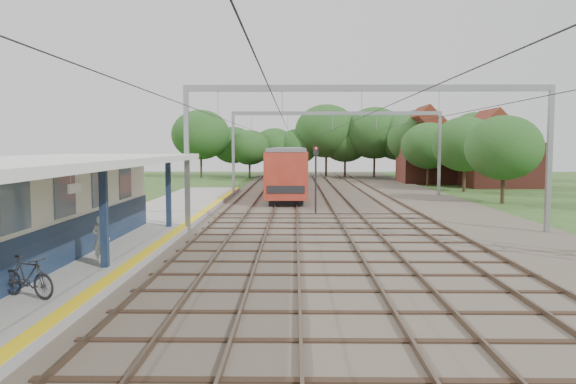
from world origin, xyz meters
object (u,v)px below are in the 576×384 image
object	(u,v)px
person	(101,239)
signal_post	(316,173)
train	(289,166)
bicycle	(27,277)

from	to	relation	value
person	signal_post	world-z (taller)	signal_post
person	train	bearing A→B (deg)	-95.10
person	bicycle	xyz separation A→B (m)	(-0.44, -4.12, -0.26)
bicycle	train	world-z (taller)	train
person	train	world-z (taller)	train
person	signal_post	size ratio (longest dim) A/B	0.39
bicycle	person	bearing A→B (deg)	17.35
train	signal_post	xyz separation A→B (m)	(1.85, -21.78, 0.37)
bicycle	train	size ratio (longest dim) A/B	0.05
person	train	size ratio (longest dim) A/B	0.04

